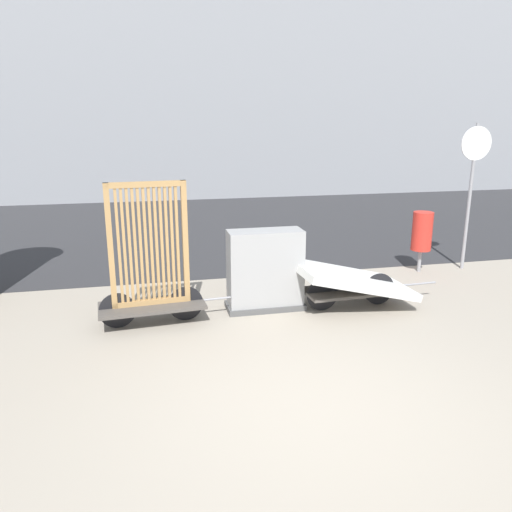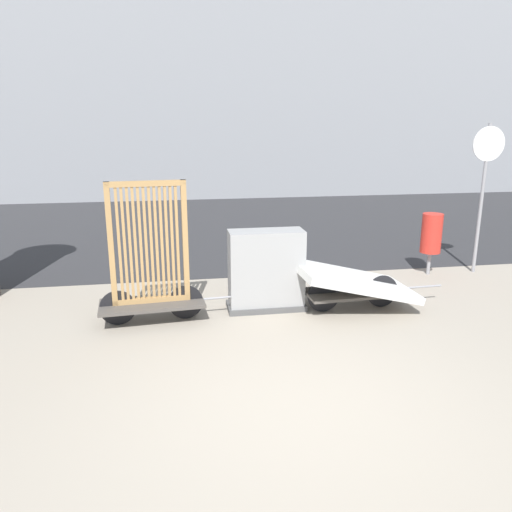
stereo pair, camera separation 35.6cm
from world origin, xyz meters
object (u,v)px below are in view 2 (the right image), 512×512
Objects in this scene: bike_cart_with_mattress at (354,283)px; trash_bin at (432,234)px; utility_cabinet at (266,273)px; sign_post at (484,177)px; bike_cart_with_bedframe at (151,272)px.

trash_bin reaches higher than bike_cart_with_mattress.
sign_post is (3.98, 1.16, 1.15)m from utility_cabinet.
bike_cart_with_bedframe is at bearing -166.05° from sign_post.
bike_cart_with_bedframe is 0.93× the size of bike_cart_with_mattress.
sign_post is at bearing 16.25° from utility_cabinet.
bike_cart_with_mattress is at bearing -143.70° from trash_bin.
trash_bin is at bearing 33.31° from bike_cart_with_mattress.
bike_cart_with_bedframe is 2.82m from bike_cart_with_mattress.
bike_cart_with_bedframe is 0.81× the size of sign_post.
utility_cabinet is at bearing -159.43° from trash_bin.
utility_cabinet is 1.06× the size of trash_bin.
bike_cart_with_mattress is 2.37m from trash_bin.
utility_cabinet reaches higher than trash_bin.
bike_cart_with_bedframe reaches higher than bike_cart_with_mattress.
utility_cabinet is at bearing -163.75° from sign_post.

